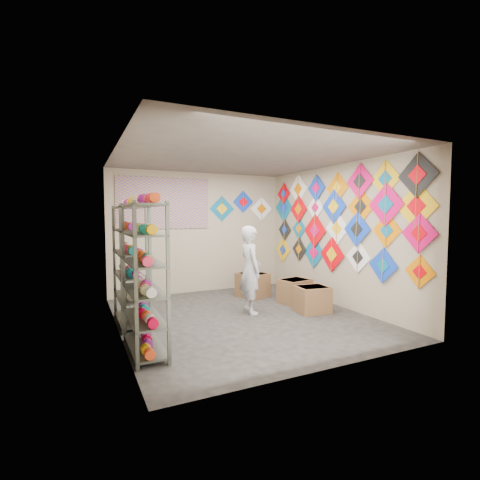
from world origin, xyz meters
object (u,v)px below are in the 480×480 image
carton_a (312,299)px  carton_b (295,291)px  shelf_rack_front (144,278)px  shelf_rack_back (130,265)px  shopkeeper (250,270)px  carton_c (253,285)px

carton_a → carton_b: (0.10, 0.70, 0.00)m
shelf_rack_front → shelf_rack_back: (0.00, 1.30, 0.00)m
shelf_rack_front → shopkeeper: (2.02, 1.03, -0.17)m
shelf_rack_back → carton_b: bearing=-0.4°
shelf_rack_back → carton_c: size_ratio=3.29×
shelf_rack_back → carton_b: (3.15, -0.02, -0.72)m
shopkeeper → carton_a: bearing=-108.8°
shelf_rack_front → shelf_rack_back: same height
shopkeeper → carton_b: (1.12, 0.25, -0.54)m
shelf_rack_front → shelf_rack_back: bearing=90.0°
shelf_rack_front → carton_c: size_ratio=3.29×
shelf_rack_back → carton_c: 2.84m
carton_c → shopkeeper: bearing=-135.8°
shelf_rack_front → carton_b: (3.15, 1.28, -0.72)m
carton_b → shelf_rack_back: bearing=168.6°
shelf_rack_front → carton_a: bearing=10.8°
shelf_rack_front → shopkeeper: bearing=26.9°
shelf_rack_front → shopkeeper: shelf_rack_front is taller
shelf_rack_back → carton_b: size_ratio=3.32×
shelf_rack_front → carton_b: bearing=22.1°
shelf_rack_back → shopkeeper: bearing=-7.7°
carton_b → carton_c: size_ratio=0.99×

